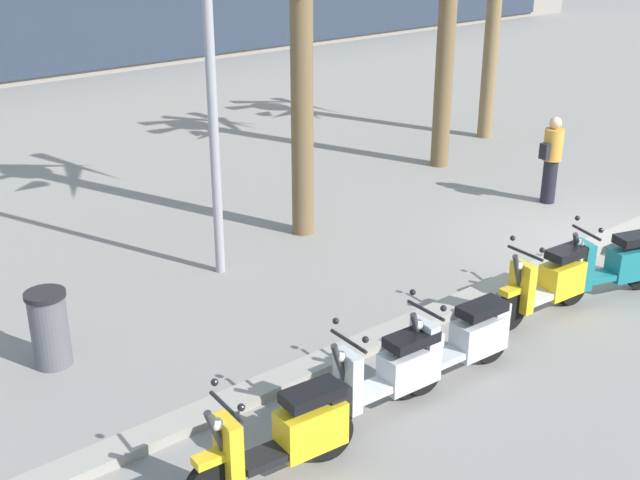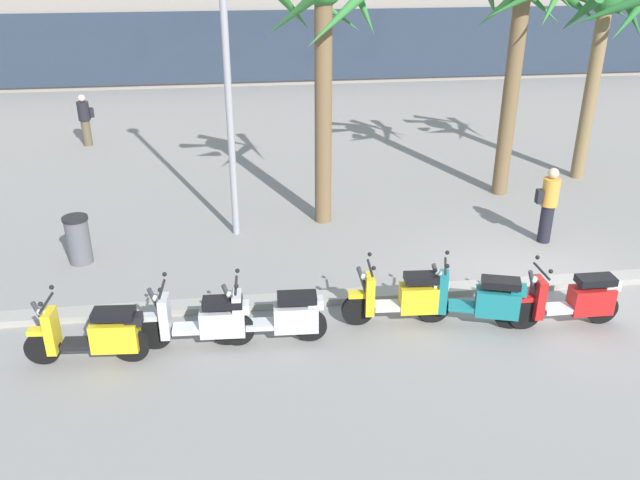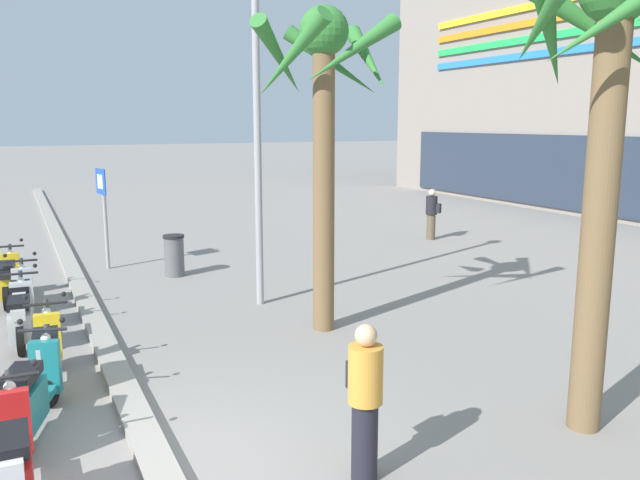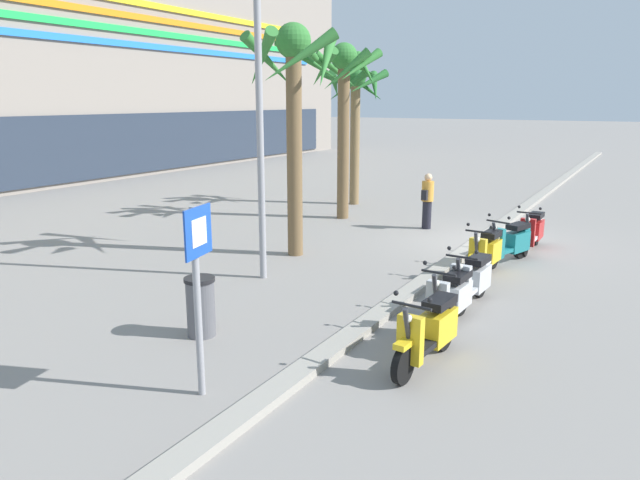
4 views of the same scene
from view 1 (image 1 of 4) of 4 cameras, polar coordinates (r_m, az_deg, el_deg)
The scene contains 9 objects.
ground_plane at distance 14.07m, azimuth 19.25°, elevation -0.27°, with size 200.00×200.00×0.00m, color gray.
curb_strip at distance 14.07m, azimuth 19.18°, elevation -0.01°, with size 60.00×0.36×0.12m, color gray.
scooter_yellow_far_back at distance 8.01m, azimuth -2.32°, elevation -13.31°, with size 1.82×0.56×1.17m.
scooter_silver_last_in_row at distance 9.01m, azimuth 4.87°, elevation -9.06°, with size 1.78×0.56×1.17m.
scooter_silver_mid_centre at distance 9.70m, azimuth 9.77°, elevation -6.82°, with size 1.81×0.56×1.17m.
scooter_yellow_tail_end at distance 11.34m, azimuth 15.64°, elevation -2.78°, with size 1.76×0.56×1.17m.
scooter_teal_gap_after_mid at distance 12.16m, azimuth 19.75°, elevation -1.57°, with size 1.73×0.79×1.17m.
pedestrian_by_palm_tree at distance 15.44m, azimuth 15.66°, elevation 5.46°, with size 0.45×0.34×1.59m.
litter_bin at distance 10.25m, azimuth -18.16°, elevation -5.78°, with size 0.48×0.48×0.95m.
Camera 1 is at (-11.38, -6.49, 5.15)m, focal length 46.43 mm.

